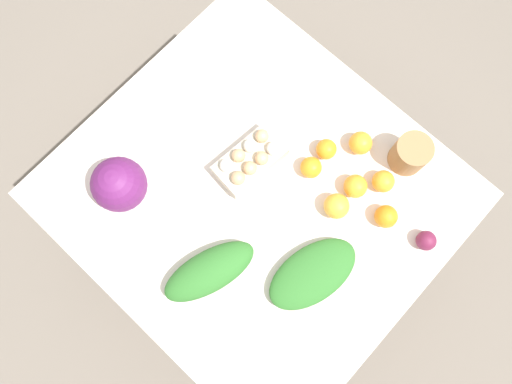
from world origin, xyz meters
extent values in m
plane|color=#70665B|center=(0.00, 0.00, 0.00)|extent=(8.00, 8.00, 0.00)
cube|color=silver|center=(0.00, 0.00, 0.70)|extent=(1.17, 1.08, 0.03)
cylinder|color=olive|center=(-0.52, -0.48, 0.34)|extent=(0.06, 0.06, 0.69)
cylinder|color=olive|center=(0.52, -0.48, 0.34)|extent=(0.06, 0.06, 0.69)
cylinder|color=olive|center=(0.52, 0.48, 0.34)|extent=(0.06, 0.06, 0.69)
sphere|color=#601E5B|center=(0.31, 0.28, 0.80)|extent=(0.17, 0.17, 0.17)
cube|color=beige|center=(0.08, -0.06, 0.75)|extent=(0.14, 0.24, 0.06)
sphere|color=tan|center=(0.10, -0.14, 0.79)|extent=(0.04, 0.04, 0.04)
sphere|color=white|center=(0.11, -0.09, 0.79)|extent=(0.04, 0.04, 0.04)
sphere|color=tan|center=(0.11, -0.04, 0.79)|extent=(0.04, 0.04, 0.04)
sphere|color=white|center=(0.12, 0.01, 0.79)|extent=(0.04, 0.04, 0.04)
sphere|color=white|center=(0.05, -0.13, 0.79)|extent=(0.04, 0.04, 0.04)
sphere|color=tan|center=(0.05, -0.08, 0.79)|extent=(0.04, 0.04, 0.04)
sphere|color=tan|center=(0.06, -0.03, 0.79)|extent=(0.04, 0.04, 0.04)
sphere|color=tan|center=(0.06, 0.01, 0.79)|extent=(0.04, 0.04, 0.04)
cylinder|color=#997047|center=(-0.28, -0.41, 0.78)|extent=(0.12, 0.12, 0.12)
ellipsoid|color=#2D6B28|center=(-0.07, 0.28, 0.76)|extent=(0.21, 0.32, 0.08)
ellipsoid|color=#2D6B28|center=(-0.30, 0.07, 0.75)|extent=(0.23, 0.33, 0.06)
sphere|color=maroon|center=(-0.49, -0.24, 0.75)|extent=(0.06, 0.06, 0.06)
sphere|color=orange|center=(-0.07, -0.25, 0.75)|extent=(0.07, 0.07, 0.07)
sphere|color=orange|center=(-0.14, -0.34, 0.76)|extent=(0.08, 0.08, 0.08)
sphere|color=orange|center=(-0.22, -0.22, 0.76)|extent=(0.08, 0.08, 0.08)
sphere|color=orange|center=(-0.35, -0.21, 0.76)|extent=(0.07, 0.07, 0.07)
sphere|color=#F9A833|center=(-0.22, -0.13, 0.76)|extent=(0.08, 0.08, 0.08)
sphere|color=orange|center=(-0.08, -0.17, 0.75)|extent=(0.07, 0.07, 0.07)
sphere|color=orange|center=(-0.27, -0.29, 0.75)|extent=(0.07, 0.07, 0.07)
camera|label=1|loc=(-0.25, 0.27, 2.27)|focal=35.00mm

